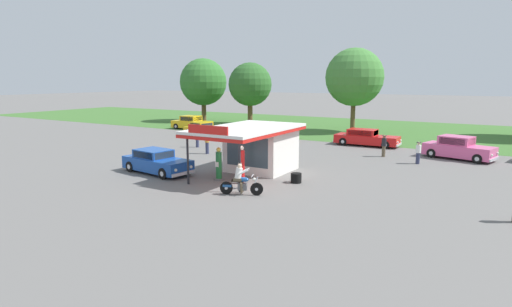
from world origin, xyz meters
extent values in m
plane|color=slate|center=(0.00, 0.00, 0.00)|extent=(300.00, 300.00, 0.00)
cube|color=#3D6B2D|center=(0.00, 30.00, 0.00)|extent=(120.00, 24.00, 0.01)
cube|color=silver|center=(-1.16, 4.32, 1.38)|extent=(3.56, 3.45, 2.76)
cube|color=#384C56|center=(-1.16, 2.62, 1.44)|extent=(2.85, 0.05, 1.77)
cube|color=silver|center=(-1.16, 2.55, 2.84)|extent=(4.26, 7.50, 0.16)
cube|color=red|center=(-1.16, 2.55, 2.66)|extent=(4.26, 7.50, 0.18)
cube|color=red|center=(-1.16, -1.17, 3.14)|extent=(2.49, 0.08, 0.44)
cylinder|color=black|center=(0.52, -0.80, 1.38)|extent=(0.12, 0.12, 2.76)
cylinder|color=black|center=(-2.84, -0.80, 1.38)|extent=(0.12, 0.12, 2.76)
cube|color=slate|center=(-1.93, 0.81, 0.05)|extent=(0.44, 0.44, 0.10)
cylinder|color=#1E6B33|center=(-1.93, 0.81, 0.86)|extent=(0.34, 0.34, 1.52)
cube|color=white|center=(-1.93, 0.63, 0.94)|extent=(0.22, 0.02, 0.28)
sphere|color=#EACC4C|center=(-1.93, 0.81, 1.76)|extent=(0.26, 0.26, 0.26)
cube|color=slate|center=(-0.39, 0.81, 0.05)|extent=(0.44, 0.44, 0.10)
cylinder|color=red|center=(-0.39, 0.81, 0.97)|extent=(0.34, 0.34, 1.74)
cube|color=white|center=(-0.39, 0.63, 1.06)|extent=(0.22, 0.02, 0.28)
sphere|color=white|center=(-0.39, 0.81, 1.98)|extent=(0.26, 0.26, 0.26)
cylinder|color=black|center=(1.55, -0.85, 0.32)|extent=(0.63, 0.33, 0.64)
cylinder|color=silver|center=(1.55, -0.85, 0.32)|extent=(0.19, 0.17, 0.16)
cylinder|color=black|center=(0.13, -1.43, 0.32)|extent=(0.63, 0.33, 0.64)
cylinder|color=silver|center=(0.13, -1.43, 0.32)|extent=(0.19, 0.17, 0.16)
ellipsoid|color=#1E4C8C|center=(0.93, -1.10, 0.78)|extent=(0.61, 0.43, 0.24)
cube|color=#59595E|center=(0.89, -1.12, 0.42)|extent=(0.50, 0.39, 0.36)
cube|color=black|center=(0.61, -1.23, 0.72)|extent=(0.54, 0.42, 0.10)
cylinder|color=silver|center=(1.46, -0.89, 0.60)|extent=(0.37, 0.20, 0.71)
cylinder|color=silver|center=(1.35, -0.93, 0.98)|extent=(0.30, 0.66, 0.04)
sphere|color=silver|center=(1.44, -0.90, 0.82)|extent=(0.16, 0.16, 0.16)
cube|color=#1E4C8C|center=(0.17, -1.41, 0.44)|extent=(0.48, 0.33, 0.12)
cylinder|color=silver|center=(0.46, -1.14, 0.28)|extent=(0.68, 0.34, 0.18)
cube|color=brown|center=(0.67, -1.21, 0.78)|extent=(0.50, 0.47, 0.14)
cylinder|color=brown|center=(0.80, -0.98, 0.38)|extent=(0.20, 0.26, 0.56)
cylinder|color=brown|center=(0.92, -1.28, 0.38)|extent=(0.20, 0.26, 0.56)
cylinder|color=white|center=(0.71, -1.19, 1.09)|extent=(0.50, 0.45, 0.60)
sphere|color=beige|center=(0.76, -1.17, 1.47)|extent=(0.22, 0.22, 0.22)
cylinder|color=white|center=(0.86, -0.92, 1.18)|extent=(0.53, 0.29, 0.31)
cylinder|color=white|center=(1.01, -1.29, 1.18)|extent=(0.53, 0.29, 0.31)
cube|color=#19479E|center=(-6.27, 0.39, 0.56)|extent=(4.87, 2.44, 0.75)
cube|color=#19479E|center=(-6.60, 0.43, 1.18)|extent=(2.31, 1.88, 0.50)
cube|color=#283847|center=(-5.57, 0.29, 1.18)|extent=(0.23, 1.42, 0.40)
cube|color=#283847|center=(-6.49, 1.21, 1.18)|extent=(1.78, 0.27, 0.38)
cube|color=#283847|center=(-6.70, -0.35, 1.18)|extent=(1.78, 0.27, 0.38)
cube|color=silver|center=(-3.92, 0.07, 0.30)|extent=(0.35, 1.74, 0.18)
cube|color=silver|center=(-8.61, 0.70, 0.30)|extent=(0.35, 1.74, 0.18)
sphere|color=white|center=(-3.84, 0.65, 0.59)|extent=(0.18, 0.18, 0.18)
sphere|color=white|center=(-3.99, -0.51, 0.59)|extent=(0.18, 0.18, 0.18)
cylinder|color=black|center=(-4.58, 1.02, 0.33)|extent=(0.68, 0.29, 0.66)
cylinder|color=silver|center=(-4.58, 1.02, 0.33)|extent=(0.32, 0.26, 0.30)
cylinder|color=black|center=(-4.81, -0.68, 0.33)|extent=(0.68, 0.29, 0.66)
cylinder|color=silver|center=(-4.81, -0.68, 0.33)|extent=(0.32, 0.26, 0.30)
cylinder|color=black|center=(-7.72, 1.45, 0.33)|extent=(0.68, 0.29, 0.66)
cylinder|color=silver|center=(-7.72, 1.45, 0.33)|extent=(0.32, 0.26, 0.30)
cylinder|color=black|center=(-7.95, -0.25, 0.33)|extent=(0.68, 0.29, 0.66)
cylinder|color=silver|center=(-7.95, -0.25, 0.33)|extent=(0.32, 0.26, 0.30)
cube|color=red|center=(1.69, 17.68, 0.54)|extent=(5.36, 1.89, 0.72)
cube|color=red|center=(1.29, 17.68, 1.16)|extent=(2.35, 1.66, 0.52)
cube|color=#283847|center=(2.44, 17.68, 1.16)|extent=(0.04, 1.47, 0.41)
cube|color=#283847|center=(1.29, 18.49, 1.16)|extent=(2.00, 0.03, 0.39)
cube|color=#283847|center=(1.29, 16.86, 1.16)|extent=(2.00, 0.03, 0.39)
cube|color=silver|center=(4.40, 17.68, 0.30)|extent=(0.12, 1.79, 0.18)
cube|color=silver|center=(-1.02, 17.68, 0.30)|extent=(0.12, 1.79, 0.18)
sphere|color=white|center=(4.41, 18.28, 0.58)|extent=(0.18, 0.18, 0.18)
sphere|color=white|center=(4.41, 17.07, 0.58)|extent=(0.18, 0.18, 0.18)
cylinder|color=black|center=(3.51, 18.56, 0.33)|extent=(0.66, 0.20, 0.66)
cylinder|color=silver|center=(3.51, 18.56, 0.33)|extent=(0.30, 0.22, 0.30)
cylinder|color=black|center=(3.51, 16.79, 0.33)|extent=(0.66, 0.20, 0.66)
cylinder|color=silver|center=(3.51, 16.79, 0.33)|extent=(0.30, 0.22, 0.30)
cylinder|color=black|center=(-0.13, 18.56, 0.33)|extent=(0.66, 0.20, 0.66)
cylinder|color=silver|center=(-0.13, 18.56, 0.33)|extent=(0.30, 0.22, 0.30)
cylinder|color=black|center=(-0.13, 16.79, 0.33)|extent=(0.66, 0.20, 0.66)
cylinder|color=silver|center=(-0.13, 16.79, 0.33)|extent=(0.30, 0.22, 0.30)
cube|color=#E55993|center=(9.16, 14.93, 0.60)|extent=(4.98, 3.03, 0.84)
cube|color=#E55993|center=(8.95, 14.99, 1.33)|extent=(2.48, 2.14, 0.62)
cube|color=#283847|center=(9.95, 14.71, 1.33)|extent=(0.42, 1.41, 0.50)
cube|color=#283847|center=(9.16, 15.76, 1.33)|extent=(1.74, 0.50, 0.47)
cube|color=#283847|center=(8.73, 14.21, 1.33)|extent=(1.74, 0.50, 0.47)
cube|color=silver|center=(11.43, 14.31, 0.30)|extent=(0.58, 1.74, 0.18)
cube|color=silver|center=(6.89, 15.55, 0.30)|extent=(0.58, 1.74, 0.18)
sphere|color=white|center=(11.60, 14.88, 0.64)|extent=(0.18, 0.18, 0.18)
sphere|color=white|center=(11.28, 13.73, 0.64)|extent=(0.18, 0.18, 0.18)
cylinder|color=black|center=(10.92, 15.35, 0.33)|extent=(0.69, 0.37, 0.66)
cylinder|color=silver|center=(10.92, 15.35, 0.33)|extent=(0.34, 0.29, 0.30)
cylinder|color=black|center=(10.45, 13.67, 0.33)|extent=(0.69, 0.37, 0.66)
cylinder|color=silver|center=(10.45, 13.67, 0.33)|extent=(0.34, 0.29, 0.30)
cylinder|color=black|center=(7.87, 16.19, 0.33)|extent=(0.69, 0.37, 0.66)
cylinder|color=silver|center=(7.87, 16.19, 0.33)|extent=(0.34, 0.29, 0.30)
cylinder|color=black|center=(7.41, 14.51, 0.33)|extent=(0.69, 0.37, 0.66)
cylinder|color=silver|center=(7.41, 14.51, 0.33)|extent=(0.34, 0.29, 0.30)
cube|color=#993819|center=(-7.75, 17.57, 0.56)|extent=(5.57, 3.36, 0.76)
cube|color=#993819|center=(-7.61, 17.52, 1.25)|extent=(2.78, 2.31, 0.61)
cube|color=#283847|center=(-8.74, 17.87, 1.25)|extent=(0.47, 1.44, 0.49)
cube|color=#283847|center=(-7.85, 16.73, 1.25)|extent=(1.96, 0.62, 0.47)
cube|color=#283847|center=(-7.37, 18.32, 1.25)|extent=(1.96, 0.62, 0.47)
cube|color=silver|center=(-10.28, 18.34, 0.30)|extent=(0.65, 1.78, 0.18)
cube|color=silver|center=(-5.22, 16.79, 0.30)|extent=(0.65, 1.78, 0.18)
sphere|color=white|center=(-10.47, 17.75, 0.60)|extent=(0.18, 0.18, 0.18)
sphere|color=white|center=(-10.11, 18.93, 0.60)|extent=(0.18, 0.18, 0.18)
cylinder|color=black|center=(-9.71, 17.22, 0.33)|extent=(0.69, 0.38, 0.66)
cylinder|color=silver|center=(-9.71, 17.22, 0.33)|extent=(0.35, 0.30, 0.30)
cylinder|color=black|center=(-9.19, 18.95, 0.33)|extent=(0.69, 0.38, 0.66)
cylinder|color=silver|center=(-9.19, 18.95, 0.33)|extent=(0.35, 0.30, 0.30)
cylinder|color=black|center=(-6.31, 16.19, 0.33)|extent=(0.69, 0.38, 0.66)
cylinder|color=silver|center=(-6.31, 16.19, 0.33)|extent=(0.35, 0.30, 0.30)
cylinder|color=black|center=(-5.79, 17.91, 0.33)|extent=(0.69, 0.38, 0.66)
cylinder|color=silver|center=(-5.79, 17.91, 0.33)|extent=(0.35, 0.30, 0.30)
cube|color=gold|center=(-19.20, 19.48, 0.58)|extent=(4.71, 2.04, 0.79)
cube|color=gold|center=(-19.30, 19.47, 1.26)|extent=(2.07, 1.73, 0.58)
cube|color=#283847|center=(-18.31, 19.50, 1.26)|extent=(0.08, 1.48, 0.47)
cube|color=#283847|center=(-19.33, 20.30, 1.26)|extent=(1.72, 0.08, 0.44)
cube|color=#283847|center=(-19.28, 18.65, 1.26)|extent=(1.72, 0.08, 0.44)
cube|color=silver|center=(-16.84, 19.55, 0.30)|extent=(0.17, 1.81, 0.18)
cube|color=silver|center=(-21.56, 19.41, 0.30)|extent=(0.17, 1.81, 0.18)
sphere|color=white|center=(-16.85, 20.16, 0.61)|extent=(0.18, 0.18, 0.18)
sphere|color=white|center=(-16.81, 18.94, 0.61)|extent=(0.18, 0.18, 0.18)
cylinder|color=black|center=(-17.64, 20.42, 0.33)|extent=(0.67, 0.22, 0.66)
cylinder|color=silver|center=(-17.64, 20.42, 0.33)|extent=(0.30, 0.23, 0.30)
cylinder|color=black|center=(-17.59, 18.64, 0.33)|extent=(0.67, 0.22, 0.66)
cylinder|color=silver|center=(-17.59, 18.64, 0.33)|extent=(0.30, 0.23, 0.30)
cylinder|color=black|center=(-20.81, 20.32, 0.33)|extent=(0.67, 0.22, 0.66)
cylinder|color=silver|center=(-20.81, 20.32, 0.33)|extent=(0.30, 0.23, 0.30)
cylinder|color=black|center=(-20.75, 18.54, 0.33)|extent=(0.67, 0.22, 0.66)
cylinder|color=silver|center=(-20.75, 18.54, 0.33)|extent=(0.30, 0.23, 0.30)
cube|color=gold|center=(-14.08, 15.12, 0.54)|extent=(4.92, 2.98, 0.71)
cube|color=gold|center=(-14.47, 15.23, 1.17)|extent=(2.22, 2.04, 0.55)
cube|color=#283847|center=(-13.59, 14.99, 1.17)|extent=(0.41, 1.39, 0.44)
cube|color=#283847|center=(-14.26, 15.99, 1.17)|extent=(1.54, 0.45, 0.42)
cube|color=#283847|center=(-14.68, 14.47, 1.17)|extent=(1.54, 0.45, 0.42)
cube|color=silver|center=(-11.83, 14.51, 0.30)|extent=(0.57, 1.71, 0.18)
cube|color=silver|center=(-16.33, 15.74, 0.30)|extent=(0.57, 1.71, 0.18)
sphere|color=white|center=(-11.66, 15.07, 0.57)|extent=(0.18, 0.18, 0.18)
sphere|color=white|center=(-11.97, 13.94, 0.57)|extent=(0.18, 0.18, 0.18)
cylinder|color=black|center=(-12.34, 15.53, 0.33)|extent=(0.69, 0.37, 0.66)
cylinder|color=silver|center=(-12.34, 15.53, 0.33)|extent=(0.34, 0.29, 0.30)
cylinder|color=black|center=(-12.79, 13.89, 0.33)|extent=(0.69, 0.37, 0.66)
cylinder|color=silver|center=(-12.79, 13.89, 0.33)|extent=(0.34, 0.29, 0.30)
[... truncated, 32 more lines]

